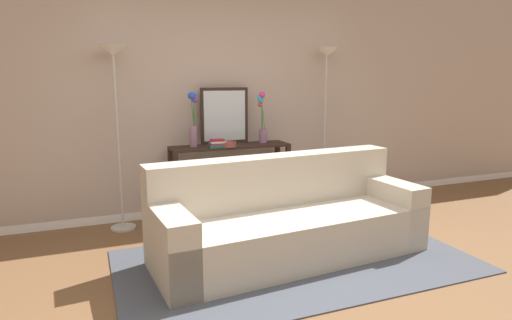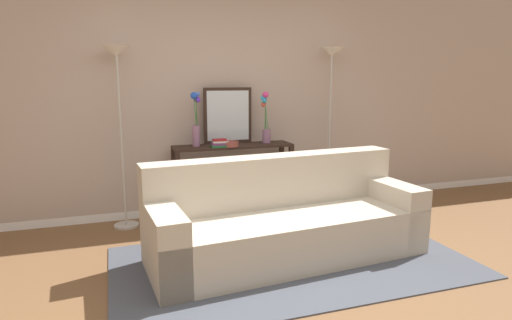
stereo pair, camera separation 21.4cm
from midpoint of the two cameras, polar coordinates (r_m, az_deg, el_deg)
ground_plane at (r=3.30m, az=2.97°, el=-17.91°), size 16.00×16.00×0.02m
back_wall at (r=5.08m, az=-7.75°, el=8.24°), size 12.00×0.15×2.72m
area_rug at (r=3.85m, az=3.72°, el=-13.24°), size 3.02×1.65×0.01m
couch at (r=3.87m, az=2.69°, el=-8.15°), size 2.48×1.04×0.88m
console_table at (r=4.90m, az=-4.64°, el=-1.03°), size 1.35×0.35×0.84m
floor_lamp_left at (r=4.63m, az=-19.43°, el=9.08°), size 0.28×0.28×1.89m
floor_lamp_right at (r=5.31m, az=8.07°, el=10.05°), size 0.28×0.28×1.93m
wall_mirror at (r=4.95m, az=-5.42°, el=5.84°), size 0.56×0.02×0.64m
vase_tall_flowers at (r=4.75m, az=-9.59°, el=4.89°), size 0.11×0.12×0.59m
vase_short_flowers at (r=4.98m, az=-0.41°, el=5.33°), size 0.12×0.12×0.59m
fruit_bowl at (r=4.74m, az=-4.98°, el=2.13°), size 0.18×0.18×0.06m
book_stack at (r=4.70m, az=-6.44°, el=2.16°), size 0.19×0.13×0.09m
book_row_under_console at (r=4.95m, az=-8.26°, el=-7.20°), size 0.45×0.17×0.13m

